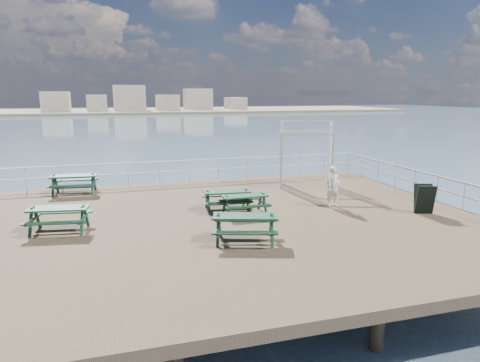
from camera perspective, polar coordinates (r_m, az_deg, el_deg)
name	(u,v)px	position (r m, az deg, el deg)	size (l,w,h in m)	color
ground	(224,224)	(14.93, -2.10, -5.78)	(18.00, 14.00, 0.30)	brown
sea_backdrop	(162,108)	(148.82, -10.40, 9.61)	(300.00, 300.00, 9.20)	#425870
railing	(206,181)	(17.08, -4.50, -0.03)	(17.77, 13.76, 1.10)	silver
picnic_table_a	(74,180)	(19.96, -21.27, 0.10)	(2.05, 1.71, 0.94)	#12331E
picnic_table_b	(227,196)	(15.99, -1.76, -2.03)	(1.86, 1.55, 0.85)	#12331E
picnic_table_c	(245,200)	(15.49, 0.62, -2.58)	(1.65, 1.33, 0.80)	#12331E
picnic_table_d	(59,214)	(14.72, -23.02, -4.07)	(2.04, 1.74, 0.89)	#12331E
picnic_table_e	(245,222)	(12.64, 0.66, -5.55)	(2.23, 2.00, 0.91)	#12331E
trellis_arbor	(306,158)	(20.14, 8.76, 3.09)	(2.79, 2.11, 3.08)	silver
sandwich_board	(424,199)	(16.92, 23.36, -2.26)	(0.79, 0.69, 1.09)	black
person	(333,187)	(16.76, 12.32, -0.76)	(0.58, 0.38, 1.60)	white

